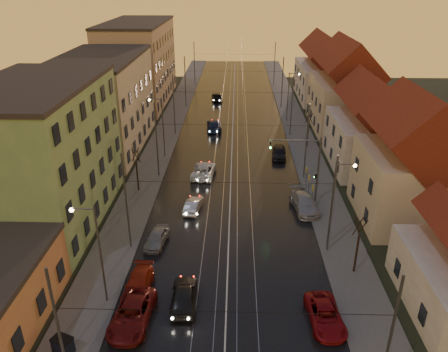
# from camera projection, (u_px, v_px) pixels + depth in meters

# --- Properties ---
(ground) EXTENTS (160.00, 160.00, 0.00)m
(ground) POSITION_uv_depth(u_px,v_px,m) (226.00, 324.00, 30.12)
(ground) COLOR black
(ground) RESTS_ON ground
(road) EXTENTS (16.00, 120.00, 0.04)m
(road) POSITION_uv_depth(u_px,v_px,m) (232.00, 133.00, 66.39)
(road) COLOR black
(road) RESTS_ON ground
(sidewalk_left) EXTENTS (4.00, 120.00, 0.15)m
(sidewalk_left) POSITION_uv_depth(u_px,v_px,m) (167.00, 132.00, 66.63)
(sidewalk_left) COLOR #4C4C4C
(sidewalk_left) RESTS_ON ground
(sidewalk_right) EXTENTS (4.00, 120.00, 0.15)m
(sidewalk_right) POSITION_uv_depth(u_px,v_px,m) (298.00, 133.00, 66.10)
(sidewalk_right) COLOR #4C4C4C
(sidewalk_right) RESTS_ON ground
(tram_rail_0) EXTENTS (0.06, 120.00, 0.03)m
(tram_rail_0) POSITION_uv_depth(u_px,v_px,m) (218.00, 132.00, 66.44)
(tram_rail_0) COLOR gray
(tram_rail_0) RESTS_ON road
(tram_rail_1) EXTENTS (0.06, 120.00, 0.03)m
(tram_rail_1) POSITION_uv_depth(u_px,v_px,m) (227.00, 132.00, 66.40)
(tram_rail_1) COLOR gray
(tram_rail_1) RESTS_ON road
(tram_rail_2) EXTENTS (0.06, 120.00, 0.03)m
(tram_rail_2) POSITION_uv_depth(u_px,v_px,m) (238.00, 132.00, 66.36)
(tram_rail_2) COLOR gray
(tram_rail_2) RESTS_ON road
(tram_rail_3) EXTENTS (0.06, 120.00, 0.03)m
(tram_rail_3) POSITION_uv_depth(u_px,v_px,m) (247.00, 133.00, 66.32)
(tram_rail_3) COLOR gray
(tram_rail_3) RESTS_ON road
(apartment_left_1) EXTENTS (10.00, 18.00, 13.00)m
(apartment_left_1) POSITION_uv_depth(u_px,v_px,m) (42.00, 157.00, 40.55)
(apartment_left_1) COLOR #658B58
(apartment_left_1) RESTS_ON ground
(apartment_left_2) EXTENTS (10.00, 20.00, 12.00)m
(apartment_left_2) POSITION_uv_depth(u_px,v_px,m) (103.00, 104.00, 58.90)
(apartment_left_2) COLOR tan
(apartment_left_2) RESTS_ON ground
(apartment_left_3) EXTENTS (10.00, 24.00, 14.00)m
(apartment_left_3) POSITION_uv_depth(u_px,v_px,m) (139.00, 63.00, 80.25)
(apartment_left_3) COLOR tan
(apartment_left_3) RESTS_ON ground
(house_right_1) EXTENTS (8.67, 10.20, 10.80)m
(house_right_1) POSITION_uv_depth(u_px,v_px,m) (411.00, 167.00, 40.98)
(house_right_1) COLOR beige
(house_right_1) RESTS_ON ground
(house_right_2) EXTENTS (9.18, 12.24, 9.20)m
(house_right_2) POSITION_uv_depth(u_px,v_px,m) (371.00, 130.00, 53.11)
(house_right_2) COLOR #BBB8AD
(house_right_2) RESTS_ON ground
(house_right_3) EXTENTS (9.18, 14.28, 11.50)m
(house_right_3) POSITION_uv_depth(u_px,v_px,m) (345.00, 91.00, 66.23)
(house_right_3) COLOR beige
(house_right_3) RESTS_ON ground
(house_right_4) EXTENTS (9.18, 16.32, 10.00)m
(house_right_4) POSITION_uv_depth(u_px,v_px,m) (323.00, 72.00, 82.87)
(house_right_4) COLOR #BBB8AD
(house_right_4) RESTS_ON ground
(catenary_pole_l_0) EXTENTS (0.16, 0.16, 9.00)m
(catenary_pole_l_0) POSITION_uv_depth(u_px,v_px,m) (60.00, 338.00, 23.02)
(catenary_pole_l_0) COLOR #595B60
(catenary_pole_l_0) RESTS_ON ground
(catenary_pole_r_0) EXTENTS (0.16, 0.16, 9.00)m
(catenary_pole_r_0) POSITION_uv_depth(u_px,v_px,m) (389.00, 345.00, 22.56)
(catenary_pole_r_0) COLOR #595B60
(catenary_pole_r_0) RESTS_ON ground
(catenary_pole_l_1) EXTENTS (0.16, 0.16, 9.00)m
(catenary_pole_l_1) POSITION_uv_depth(u_px,v_px,m) (126.00, 203.00, 36.62)
(catenary_pole_l_1) COLOR #595B60
(catenary_pole_l_1) RESTS_ON ground
(catenary_pole_r_1) EXTENTS (0.16, 0.16, 9.00)m
(catenary_pole_r_1) POSITION_uv_depth(u_px,v_px,m) (332.00, 206.00, 36.16)
(catenary_pole_r_1) COLOR #595B60
(catenary_pole_r_1) RESTS_ON ground
(catenary_pole_l_2) EXTENTS (0.16, 0.16, 9.00)m
(catenary_pole_l_2) POSITION_uv_depth(u_px,v_px,m) (157.00, 141.00, 50.23)
(catenary_pole_l_2) COLOR #595B60
(catenary_pole_l_2) RESTS_ON ground
(catenary_pole_r_2) EXTENTS (0.16, 0.16, 9.00)m
(catenary_pole_r_2) POSITION_uv_depth(u_px,v_px,m) (306.00, 142.00, 49.77)
(catenary_pole_r_2) COLOR #595B60
(catenary_pole_r_2) RESTS_ON ground
(catenary_pole_l_3) EXTENTS (0.16, 0.16, 9.00)m
(catenary_pole_l_3) POSITION_uv_depth(u_px,v_px,m) (174.00, 105.00, 63.83)
(catenary_pole_l_3) COLOR #595B60
(catenary_pole_l_3) RESTS_ON ground
(catenary_pole_r_3) EXTENTS (0.16, 0.16, 9.00)m
(catenary_pole_r_3) POSITION_uv_depth(u_px,v_px,m) (292.00, 106.00, 63.37)
(catenary_pole_r_3) COLOR #595B60
(catenary_pole_r_3) RESTS_ON ground
(catenary_pole_l_4) EXTENTS (0.16, 0.16, 9.00)m
(catenary_pole_l_4) POSITION_uv_depth(u_px,v_px,m) (185.00, 82.00, 77.43)
(catenary_pole_l_4) COLOR #595B60
(catenary_pole_l_4) RESTS_ON ground
(catenary_pole_r_4) EXTENTS (0.16, 0.16, 9.00)m
(catenary_pole_r_4) POSITION_uv_depth(u_px,v_px,m) (282.00, 83.00, 76.98)
(catenary_pole_r_4) COLOR #595B60
(catenary_pole_r_4) RESTS_ON ground
(catenary_pole_l_5) EXTENTS (0.16, 0.16, 9.00)m
(catenary_pole_l_5) POSITION_uv_depth(u_px,v_px,m) (194.00, 63.00, 93.76)
(catenary_pole_l_5) COLOR #595B60
(catenary_pole_l_5) RESTS_ON ground
(catenary_pole_r_5) EXTENTS (0.16, 0.16, 9.00)m
(catenary_pole_r_5) POSITION_uv_depth(u_px,v_px,m) (275.00, 64.00, 93.30)
(catenary_pole_r_5) COLOR #595B60
(catenary_pole_r_5) RESTS_ON ground
(street_lamp_0) EXTENTS (1.75, 0.32, 8.00)m
(street_lamp_0) POSITION_uv_depth(u_px,v_px,m) (95.00, 246.00, 30.12)
(street_lamp_0) COLOR #595B60
(street_lamp_0) RESTS_ON ground
(street_lamp_1) EXTENTS (1.75, 0.32, 8.00)m
(street_lamp_1) POSITION_uv_depth(u_px,v_px,m) (336.00, 196.00, 36.90)
(street_lamp_1) COLOR #595B60
(street_lamp_1) RESTS_ON ground
(street_lamp_2) EXTENTS (1.75, 0.32, 8.00)m
(street_lamp_2) POSITION_uv_depth(u_px,v_px,m) (160.00, 122.00, 55.52)
(street_lamp_2) COLOR #595B60
(street_lamp_2) RESTS_ON ground
(street_lamp_3) EXTENTS (1.75, 0.32, 8.00)m
(street_lamp_3) POSITION_uv_depth(u_px,v_px,m) (290.00, 92.00, 69.55)
(street_lamp_3) COLOR #595B60
(street_lamp_3) RESTS_ON ground
(traffic_light_mast) EXTENTS (5.30, 0.32, 7.20)m
(traffic_light_mast) POSITION_uv_depth(u_px,v_px,m) (309.00, 162.00, 44.30)
(traffic_light_mast) COLOR #595B60
(traffic_light_mast) RESTS_ON ground
(bare_tree_0) EXTENTS (1.09, 1.09, 5.11)m
(bare_tree_0) POSITION_uv_depth(u_px,v_px,m) (137.00, 171.00, 47.49)
(bare_tree_0) COLOR black
(bare_tree_0) RESTS_ON ground
(bare_tree_1) EXTENTS (1.09, 1.09, 5.11)m
(bare_tree_1) POSITION_uv_depth(u_px,v_px,m) (357.00, 247.00, 34.25)
(bare_tree_1) COLOR black
(bare_tree_1) RESTS_ON ground
(bare_tree_2) EXTENTS (1.09, 1.09, 5.11)m
(bare_tree_2) POSITION_uv_depth(u_px,v_px,m) (308.00, 131.00, 59.64)
(bare_tree_2) COLOR black
(bare_tree_2) RESTS_ON ground
(driving_car_0) EXTENTS (2.00, 4.64, 1.56)m
(driving_car_0) POSITION_uv_depth(u_px,v_px,m) (184.00, 295.00, 31.61)
(driving_car_0) COLOR black
(driving_car_0) RESTS_ON ground
(driving_car_1) EXTENTS (1.82, 3.93, 1.25)m
(driving_car_1) POSITION_uv_depth(u_px,v_px,m) (193.00, 205.00, 44.27)
(driving_car_1) COLOR #ACADB2
(driving_car_1) RESTS_ON ground
(driving_car_2) EXTENTS (2.96, 5.54, 1.48)m
(driving_car_2) POSITION_uv_depth(u_px,v_px,m) (204.00, 170.00, 51.87)
(driving_car_2) COLOR silver
(driving_car_2) RESTS_ON ground
(driving_car_3) EXTENTS (2.58, 5.60, 1.59)m
(driving_car_3) POSITION_uv_depth(u_px,v_px,m) (214.00, 125.00, 67.26)
(driving_car_3) COLOR #172546
(driving_car_3) RESTS_ON ground
(driving_car_4) EXTENTS (2.36, 4.78, 1.57)m
(driving_car_4) POSITION_uv_depth(u_px,v_px,m) (217.00, 97.00, 82.87)
(driving_car_4) COLOR black
(driving_car_4) RESTS_ON ground
(parked_left_1) EXTENTS (2.81, 5.51, 1.49)m
(parked_left_1) POSITION_uv_depth(u_px,v_px,m) (132.00, 314.00, 29.92)
(parked_left_1) COLOR maroon
(parked_left_1) RESTS_ON ground
(parked_left_2) EXTENTS (1.98, 4.56, 1.31)m
(parked_left_2) POSITION_uv_depth(u_px,v_px,m) (138.00, 284.00, 32.92)
(parked_left_2) COLOR maroon
(parked_left_2) RESTS_ON ground
(parked_left_3) EXTENTS (2.04, 4.10, 1.34)m
(parked_left_3) POSITION_uv_depth(u_px,v_px,m) (157.00, 238.00, 38.72)
(parked_left_3) COLOR gray
(parked_left_3) RESTS_ON ground
(parked_right_0) EXTENTS (2.51, 4.84, 1.30)m
(parked_right_0) POSITION_uv_depth(u_px,v_px,m) (325.00, 315.00, 29.94)
(parked_right_0) COLOR maroon
(parked_right_0) RESTS_ON ground
(parked_right_1) EXTENTS (2.85, 5.60, 1.56)m
(parked_right_1) POSITION_uv_depth(u_px,v_px,m) (304.00, 203.00, 44.40)
(parked_right_1) COLOR #A8A7AD
(parked_right_1) RESTS_ON ground
(parked_right_2) EXTENTS (2.11, 4.55, 1.51)m
(parked_right_2) POSITION_uv_depth(u_px,v_px,m) (279.00, 153.00, 56.98)
(parked_right_2) COLOR black
(parked_right_2) RESTS_ON ground
(dumpster) EXTENTS (1.42, 1.20, 1.10)m
(dumpster) POSITION_uv_depth(u_px,v_px,m) (63.00, 346.00, 27.42)
(dumpster) COLOR black
(dumpster) RESTS_ON sidewalk_left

